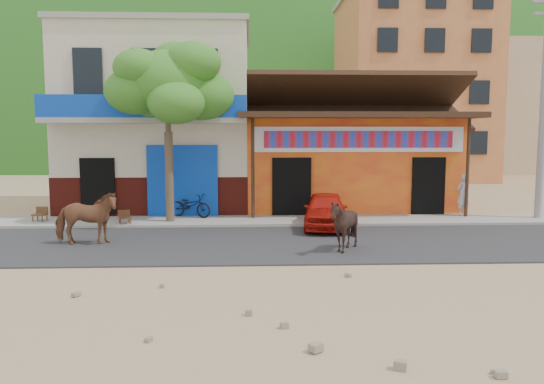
{
  "coord_description": "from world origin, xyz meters",
  "views": [
    {
      "loc": [
        -1.91,
        -11.99,
        3.06
      ],
      "look_at": [
        -1.28,
        3.0,
        1.4
      ],
      "focal_mm": 35.0,
      "sensor_mm": 36.0,
      "label": 1
    }
  ],
  "objects_px": {
    "cow_tan": "(86,218)",
    "cow_dark": "(344,225)",
    "red_car": "(326,210)",
    "pedestrian": "(463,195)",
    "utility_pole": "(544,102)",
    "scooter": "(191,205)",
    "tree": "(168,132)",
    "cafe_chair_right": "(125,211)",
    "cafe_chair_left": "(39,208)"
  },
  "relations": [
    {
      "from": "pedestrian",
      "to": "cafe_chair_left",
      "type": "bearing_deg",
      "value": -19.67
    },
    {
      "from": "red_car",
      "to": "tree",
      "type": "bearing_deg",
      "value": 176.73
    },
    {
      "from": "red_car",
      "to": "cafe_chair_left",
      "type": "xyz_separation_m",
      "value": [
        -9.53,
        1.19,
        -0.05
      ]
    },
    {
      "from": "utility_pole",
      "to": "scooter",
      "type": "xyz_separation_m",
      "value": [
        -12.2,
        0.64,
        -3.58
      ]
    },
    {
      "from": "tree",
      "to": "cow_dark",
      "type": "xyz_separation_m",
      "value": [
        5.1,
        -4.47,
        -2.41
      ]
    },
    {
      "from": "utility_pole",
      "to": "scooter",
      "type": "bearing_deg",
      "value": 177.0
    },
    {
      "from": "cafe_chair_left",
      "to": "cow_dark",
      "type": "bearing_deg",
      "value": -19.73
    },
    {
      "from": "red_car",
      "to": "pedestrian",
      "type": "height_order",
      "value": "pedestrian"
    },
    {
      "from": "red_car",
      "to": "pedestrian",
      "type": "bearing_deg",
      "value": 26.77
    },
    {
      "from": "cow_tan",
      "to": "red_car",
      "type": "xyz_separation_m",
      "value": [
        6.9,
        2.34,
        -0.16
      ]
    },
    {
      "from": "cow_tan",
      "to": "pedestrian",
      "type": "xyz_separation_m",
      "value": [
        12.12,
        4.14,
        0.11
      ]
    },
    {
      "from": "scooter",
      "to": "cafe_chair_right",
      "type": "height_order",
      "value": "scooter"
    },
    {
      "from": "utility_pole",
      "to": "cow_tan",
      "type": "relative_size",
      "value": 4.66
    },
    {
      "from": "cow_dark",
      "to": "cafe_chair_right",
      "type": "distance_m",
      "value": 7.62
    },
    {
      "from": "cow_tan",
      "to": "cafe_chair_right",
      "type": "relative_size",
      "value": 2.1
    },
    {
      "from": "cow_tan",
      "to": "cow_dark",
      "type": "relative_size",
      "value": 1.27
    },
    {
      "from": "cow_tan",
      "to": "cafe_chair_left",
      "type": "distance_m",
      "value": 4.41
    },
    {
      "from": "utility_pole",
      "to": "cow_dark",
      "type": "bearing_deg",
      "value": -148.76
    },
    {
      "from": "pedestrian",
      "to": "cow_tan",
      "type": "bearing_deg",
      "value": -3.18
    },
    {
      "from": "cow_tan",
      "to": "red_car",
      "type": "relative_size",
      "value": 0.51
    },
    {
      "from": "red_car",
      "to": "cafe_chair_right",
      "type": "relative_size",
      "value": 4.09
    },
    {
      "from": "tree",
      "to": "cow_dark",
      "type": "distance_m",
      "value": 7.2
    },
    {
      "from": "cow_dark",
      "to": "red_car",
      "type": "xyz_separation_m",
      "value": [
        0.03,
        3.47,
        -0.1
      ]
    },
    {
      "from": "cow_dark",
      "to": "pedestrian",
      "type": "bearing_deg",
      "value": 119.2
    },
    {
      "from": "red_car",
      "to": "cafe_chair_left",
      "type": "distance_m",
      "value": 9.6
    },
    {
      "from": "tree",
      "to": "red_car",
      "type": "distance_m",
      "value": 5.8
    },
    {
      "from": "cow_dark",
      "to": "cafe_chair_left",
      "type": "height_order",
      "value": "cow_dark"
    },
    {
      "from": "utility_pole",
      "to": "tree",
      "type": "bearing_deg",
      "value": -179.1
    },
    {
      "from": "utility_pole",
      "to": "pedestrian",
      "type": "relative_size",
      "value": 5.32
    },
    {
      "from": "tree",
      "to": "cafe_chair_right",
      "type": "height_order",
      "value": "tree"
    },
    {
      "from": "utility_pole",
      "to": "cafe_chair_left",
      "type": "distance_m",
      "value": 17.57
    },
    {
      "from": "red_car",
      "to": "cafe_chair_right",
      "type": "xyz_separation_m",
      "value": [
        -6.53,
        0.5,
        -0.08
      ]
    },
    {
      "from": "cow_tan",
      "to": "red_car",
      "type": "distance_m",
      "value": 7.29
    },
    {
      "from": "pedestrian",
      "to": "red_car",
      "type": "bearing_deg",
      "value": -3.01
    },
    {
      "from": "cow_dark",
      "to": "red_car",
      "type": "bearing_deg",
      "value": 163.66
    },
    {
      "from": "tree",
      "to": "cafe_chair_left",
      "type": "xyz_separation_m",
      "value": [
        -4.4,
        0.19,
        -2.56
      ]
    },
    {
      "from": "utility_pole",
      "to": "scooter",
      "type": "distance_m",
      "value": 12.73
    },
    {
      "from": "red_car",
      "to": "cafe_chair_left",
      "type": "bearing_deg",
      "value": -179.38
    },
    {
      "from": "tree",
      "to": "scooter",
      "type": "distance_m",
      "value": 2.78
    },
    {
      "from": "cow_tan",
      "to": "cafe_chair_right",
      "type": "distance_m",
      "value": 2.87
    },
    {
      "from": "utility_pole",
      "to": "cow_dark",
      "type": "xyz_separation_m",
      "value": [
        -7.7,
        -4.67,
        -3.41
      ]
    },
    {
      "from": "cow_tan",
      "to": "cafe_chair_right",
      "type": "xyz_separation_m",
      "value": [
        0.37,
        2.84,
        -0.24
      ]
    },
    {
      "from": "tree",
      "to": "scooter",
      "type": "relative_size",
      "value": 3.76
    },
    {
      "from": "scooter",
      "to": "pedestrian",
      "type": "distance_m",
      "value": 9.76
    },
    {
      "from": "cow_dark",
      "to": "red_car",
      "type": "height_order",
      "value": "cow_dark"
    },
    {
      "from": "cow_tan",
      "to": "cow_dark",
      "type": "xyz_separation_m",
      "value": [
        6.87,
        -1.13,
        -0.05
      ]
    },
    {
      "from": "cow_dark",
      "to": "pedestrian",
      "type": "distance_m",
      "value": 7.44
    },
    {
      "from": "cow_tan",
      "to": "cow_dark",
      "type": "distance_m",
      "value": 6.97
    },
    {
      "from": "tree",
      "to": "red_car",
      "type": "relative_size",
      "value": 1.8
    },
    {
      "from": "pedestrian",
      "to": "cow_dark",
      "type": "bearing_deg",
      "value": 23.08
    }
  ]
}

